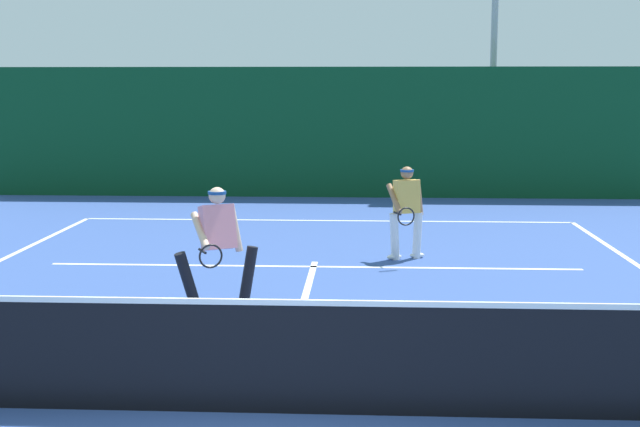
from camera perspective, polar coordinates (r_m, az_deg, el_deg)
The scene contains 9 objects.
ground_plane at distance 7.59m, azimuth -3.20°, elevation -13.27°, with size 80.00×80.00×0.00m, color #334E92.
court_line_baseline_far at distance 17.89m, azimuth 0.43°, elevation -0.47°, with size 10.29×0.10×0.01m, color white.
court_line_service at distance 13.36m, azimuth -0.44°, elevation -3.59°, with size 8.39×0.10×0.01m, color white.
court_line_centre at distance 10.61m, azimuth -1.35°, elevation -6.82°, with size 0.10×6.40×0.01m, color white.
tennis_net at distance 7.41m, azimuth -3.23°, elevation -9.51°, with size 11.27×0.09×1.09m.
player_near at distance 10.70m, azimuth -6.90°, elevation -2.02°, with size 1.04×1.04×1.58m.
player_far at distance 13.88m, azimuth 5.84°, elevation 0.32°, with size 0.67×0.90×1.53m.
tennis_ball at distance 9.14m, azimuth 14.91°, elevation -9.50°, with size 0.07×0.07×0.07m, color #D1E033.
back_fence_windscreen at distance 21.55m, azimuth 0.89°, elevation 5.47°, with size 17.82×0.12×3.30m, color #0C3D20.
Camera 1 is at (0.77, -7.00, 2.83)m, focal length 47.50 mm.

